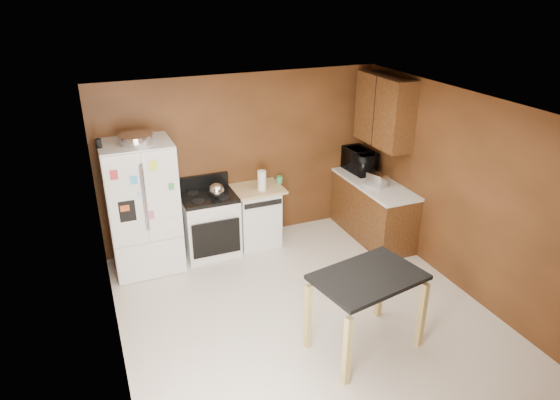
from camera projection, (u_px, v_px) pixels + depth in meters
floor at (306, 315)px, 5.97m from camera, size 4.50×4.50×0.00m
ceiling at (311, 109)px, 4.95m from camera, size 4.50×4.50×0.00m
wall_back at (243, 159)px, 7.36m from camera, size 4.20×0.00×4.20m
wall_front at (443, 352)px, 3.56m from camera, size 4.20×0.00×4.20m
wall_left at (108, 259)px, 4.73m from camera, size 0.00×4.50×4.50m
wall_right at (461, 193)px, 6.19m from camera, size 0.00×4.50×4.50m
roasting_pan at (136, 139)px, 6.24m from camera, size 0.43×0.43×0.11m
pen_cup at (98, 143)px, 6.06m from camera, size 0.07×0.07×0.11m
kettle at (217, 190)px, 6.90m from camera, size 0.21×0.21×0.21m
paper_towel at (262, 181)px, 7.15m from camera, size 0.15×0.15×0.29m
green_canister at (279, 180)px, 7.44m from camera, size 0.12×0.12×0.10m
toaster at (377, 180)px, 7.27m from camera, size 0.25×0.31×0.20m
microwave at (360, 161)px, 7.82m from camera, size 0.43×0.61×0.33m
refrigerator at (143, 207)px, 6.64m from camera, size 0.90×0.80×1.80m
gas_range at (210, 223)px, 7.19m from camera, size 0.76×0.68×1.10m
dishwasher at (256, 215)px, 7.46m from camera, size 0.78×0.63×0.89m
right_cabinets at (376, 181)px, 7.49m from camera, size 0.63×1.58×2.45m
island at (367, 287)px, 5.17m from camera, size 1.22×0.93×0.91m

